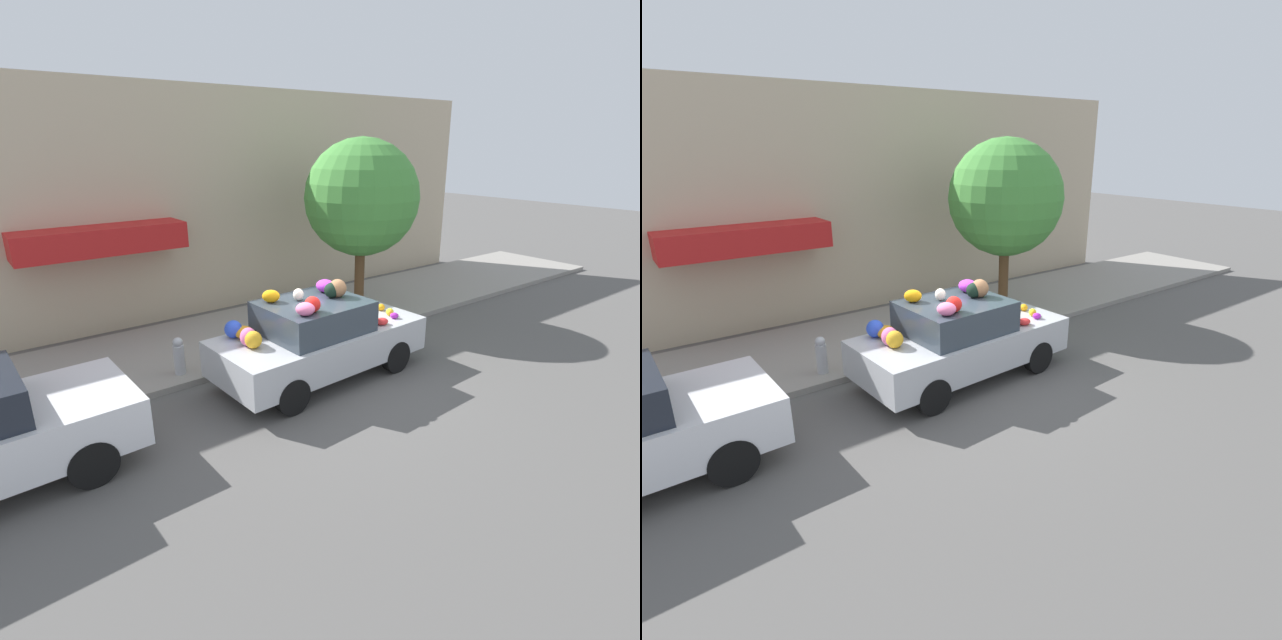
% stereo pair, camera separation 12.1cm
% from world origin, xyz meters
% --- Properties ---
extents(ground_plane, '(60.00, 60.00, 0.00)m').
position_xyz_m(ground_plane, '(0.00, 0.00, 0.00)').
color(ground_plane, '#565451').
extents(sidewalk_curb, '(24.00, 3.20, 0.12)m').
position_xyz_m(sidewalk_curb, '(0.00, 2.70, 0.06)').
color(sidewalk_curb, gray).
rests_on(sidewalk_curb, ground).
extents(building_facade, '(18.00, 1.20, 5.35)m').
position_xyz_m(building_facade, '(-0.13, 4.92, 2.65)').
color(building_facade, '#C6B293').
rests_on(building_facade, ground).
extents(street_tree, '(2.69, 2.69, 4.10)m').
position_xyz_m(street_tree, '(2.86, 2.24, 2.87)').
color(street_tree, brown).
rests_on(street_tree, sidewalk_curb).
extents(fire_hydrant, '(0.20, 0.20, 0.70)m').
position_xyz_m(fire_hydrant, '(-2.11, 1.51, 0.46)').
color(fire_hydrant, '#B2B2B7').
rests_on(fire_hydrant, sidewalk_curb).
extents(art_car, '(3.99, 1.85, 1.80)m').
position_xyz_m(art_car, '(-0.06, 0.09, 0.78)').
color(art_car, '#B7BABF').
rests_on(art_car, ground).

